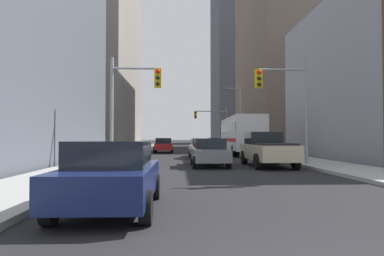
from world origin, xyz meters
TOP-DOWN VIEW (x-y plane):
  - sidewalk_left at (-6.36, 50.00)m, footprint 3.10×160.00m
  - sidewalk_right at (6.36, 50.00)m, footprint 3.10×160.00m
  - city_bus at (4.07, 28.99)m, footprint 2.78×11.56m
  - pickup_truck_beige at (3.09, 15.83)m, footprint 2.20×5.43m
  - sedan_navy at (-3.26, 4.65)m, footprint 1.95×4.21m
  - sedan_grey at (-0.07, 15.94)m, footprint 1.95×4.24m
  - sedan_white at (0.07, 23.46)m, footprint 1.95×4.25m
  - sedan_red at (-3.24, 33.06)m, footprint 1.95×4.26m
  - sedan_maroon at (3.35, 46.89)m, footprint 1.95×4.22m
  - traffic_signal_near_left at (-4.26, 16.14)m, footprint 2.80×0.44m
  - traffic_signal_near_right at (4.18, 16.14)m, footprint 2.97×0.44m
  - traffic_signal_far_right at (3.31, 47.50)m, footprint 4.85×0.44m
  - street_lamp_right at (5.22, 37.07)m, footprint 2.00×0.32m
  - building_left_mid_office at (-17.61, 50.57)m, footprint 17.69×25.06m
  - building_right_mid_block at (20.46, 49.86)m, footprint 22.92×22.25m
  - building_right_far_highrise at (19.28, 91.48)m, footprint 21.81×22.72m

SIDE VIEW (x-z plane):
  - sidewalk_left at x=-6.36m, z-range 0.00..0.15m
  - sidewalk_right at x=6.36m, z-range 0.00..0.15m
  - sedan_navy at x=-3.26m, z-range 0.01..1.53m
  - sedan_grey at x=-0.07m, z-range 0.01..1.53m
  - sedan_white at x=0.07m, z-range 0.01..1.53m
  - sedan_red at x=-3.24m, z-range 0.01..1.53m
  - sedan_maroon at x=3.35m, z-range 0.01..1.53m
  - pickup_truck_beige at x=3.09m, z-range -0.02..1.88m
  - city_bus at x=4.07m, z-range 0.23..3.63m
  - traffic_signal_near_left at x=-4.26m, z-range 0.99..6.99m
  - traffic_signal_near_right at x=4.18m, z-range 1.00..7.00m
  - traffic_signal_far_right at x=3.31m, z-range 1.09..7.09m
  - street_lamp_right at x=5.22m, z-range 0.74..8.24m
  - building_left_mid_office at x=-17.61m, z-range 0.00..26.54m
  - building_right_mid_block at x=20.46m, z-range 0.00..29.43m
  - building_right_far_highrise at x=19.28m, z-range 0.00..50.22m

